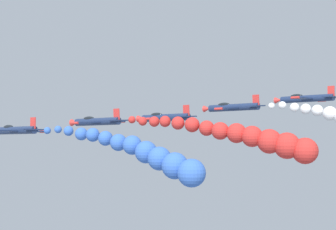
% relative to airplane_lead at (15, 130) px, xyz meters
% --- Properties ---
extents(airplane_lead, '(9.56, 10.35, 2.32)m').
position_rel_airplane_lead_xyz_m(airplane_lead, '(0.00, 0.00, 0.00)').
color(airplane_lead, navy).
extents(smoke_trail_lead, '(3.32, 27.65, 7.08)m').
position_rel_airplane_lead_xyz_m(smoke_trail_lead, '(-0.62, -26.82, -3.34)').
color(smoke_trail_lead, blue).
extents(airplane_left_inner, '(9.57, 10.35, 2.35)m').
position_rel_airplane_lead_xyz_m(airplane_left_inner, '(8.69, -7.83, 1.33)').
color(airplane_left_inner, navy).
extents(smoke_trail_left_inner, '(7.76, 25.63, 6.36)m').
position_rel_airplane_lead_xyz_m(smoke_trail_left_inner, '(12.37, -32.70, -1.36)').
color(smoke_trail_left_inner, red).
extents(airplane_right_inner, '(9.57, 10.35, 2.35)m').
position_rel_airplane_lead_xyz_m(airplane_right_inner, '(17.41, -13.61, 2.05)').
color(airplane_right_inner, navy).
extents(airplane_left_outer, '(9.56, 10.35, 2.40)m').
position_rel_airplane_lead_xyz_m(airplane_left_outer, '(25.66, -20.52, 3.74)').
color(airplane_left_outer, navy).
extents(smoke_trail_left_outer, '(2.26, 12.52, 3.71)m').
position_rel_airplane_lead_xyz_m(smoke_trail_left_outer, '(25.57, -35.55, 2.35)').
color(smoke_trail_left_outer, white).
extents(airplane_right_outer, '(9.56, 10.35, 2.32)m').
position_rel_airplane_lead_xyz_m(airplane_right_outer, '(34.81, -28.36, 5.27)').
color(airplane_right_outer, navy).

